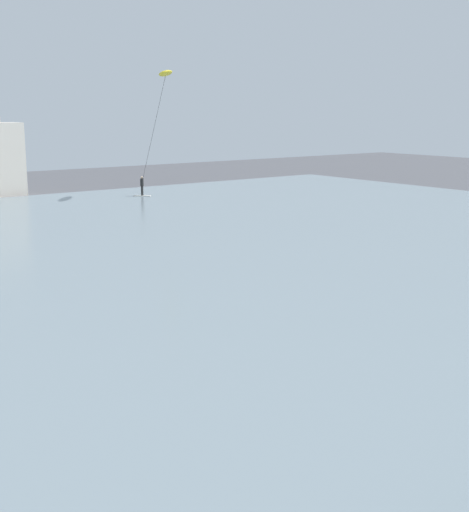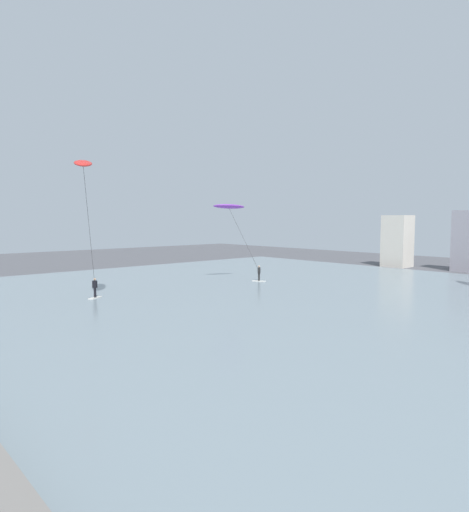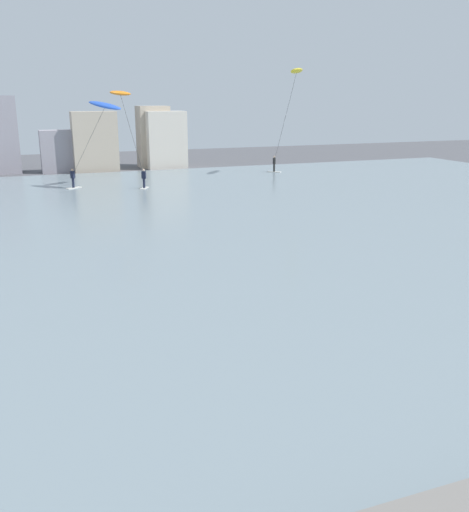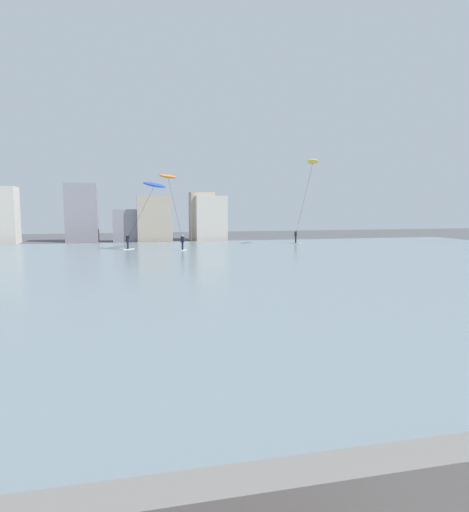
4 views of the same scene
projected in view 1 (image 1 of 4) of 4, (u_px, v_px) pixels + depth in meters
The scene contains 2 objects.
water_bay at pixel (33, 266), 32.76m from camera, with size 84.00×52.00×0.10m, color gray.
kitesurfer_yellow at pixel (163, 84), 55.76m from camera, with size 3.30×4.41×10.17m.
Camera 1 is at (-11.86, -0.37, 7.21)m, focal length 49.60 mm.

